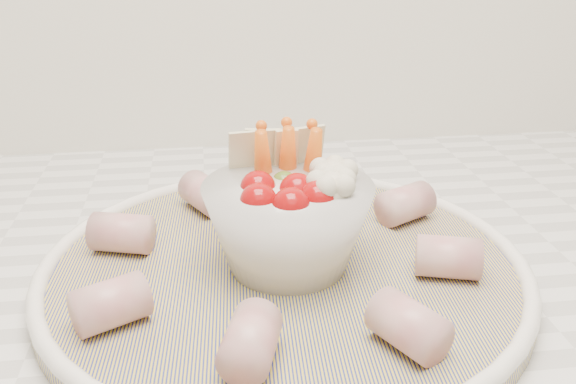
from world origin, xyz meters
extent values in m
cube|color=silver|center=(0.00, 1.45, 0.90)|extent=(2.04, 0.62, 0.04)
cylinder|color=navy|center=(-0.11, 1.43, 0.93)|extent=(0.37, 0.37, 0.01)
torus|color=white|center=(-0.11, 1.43, 0.94)|extent=(0.36, 0.36, 0.01)
sphere|color=#9C0A0B|center=(-0.13, 1.41, 1.00)|extent=(0.03, 0.03, 0.03)
sphere|color=#9C0A0B|center=(-0.11, 1.40, 1.00)|extent=(0.03, 0.03, 0.03)
sphere|color=#9C0A0B|center=(-0.09, 1.41, 1.00)|extent=(0.03, 0.03, 0.03)
sphere|color=#9C0A0B|center=(-0.13, 1.43, 1.00)|extent=(0.03, 0.03, 0.03)
sphere|color=#9C0A0B|center=(-0.11, 1.43, 1.00)|extent=(0.03, 0.03, 0.03)
sphere|color=#9C0A0B|center=(-0.09, 1.43, 1.00)|extent=(0.03, 0.03, 0.03)
sphere|color=#4F7025|center=(-0.11, 1.45, 0.99)|extent=(0.02, 0.02, 0.02)
cone|color=orange|center=(-0.13, 1.46, 1.00)|extent=(0.02, 0.03, 0.06)
cone|color=orange|center=(-0.11, 1.46, 1.00)|extent=(0.02, 0.03, 0.06)
cone|color=orange|center=(-0.09, 1.46, 1.00)|extent=(0.02, 0.03, 0.06)
sphere|color=beige|center=(-0.08, 1.44, 1.00)|extent=(0.03, 0.03, 0.03)
sphere|color=beige|center=(-0.08, 1.42, 1.00)|extent=(0.03, 0.03, 0.03)
cube|color=beige|center=(-0.12, 1.47, 1.01)|extent=(0.04, 0.02, 0.04)
cube|color=beige|center=(-0.10, 1.47, 1.01)|extent=(0.04, 0.02, 0.04)
cube|color=beige|center=(-0.13, 1.47, 1.01)|extent=(0.04, 0.02, 0.04)
cylinder|color=#B35159|center=(0.00, 1.40, 0.95)|extent=(0.05, 0.04, 0.03)
cylinder|color=#B35159|center=(0.00, 1.49, 0.95)|extent=(0.05, 0.05, 0.03)
cylinder|color=#B35159|center=(-0.08, 1.56, 0.95)|extent=(0.04, 0.05, 0.03)
cylinder|color=#B35159|center=(-0.17, 1.54, 0.95)|extent=(0.05, 0.05, 0.03)
cylinder|color=#B35159|center=(-0.23, 1.47, 0.95)|extent=(0.05, 0.04, 0.03)
cylinder|color=#B35159|center=(-0.23, 1.37, 0.95)|extent=(0.05, 0.05, 0.03)
cylinder|color=#B35159|center=(-0.15, 1.32, 0.95)|extent=(0.04, 0.05, 0.03)
cylinder|color=#B35159|center=(-0.05, 1.33, 0.95)|extent=(0.05, 0.05, 0.03)
camera|label=1|loc=(-0.17, 1.02, 1.17)|focal=40.00mm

